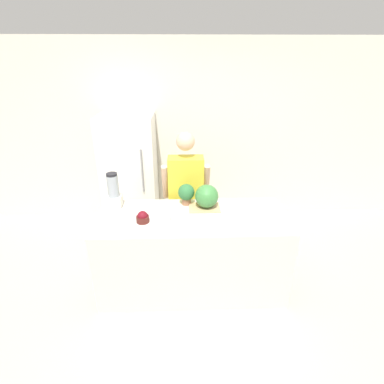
{
  "coord_description": "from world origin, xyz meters",
  "views": [
    {
      "loc": [
        -0.09,
        -2.25,
        2.36
      ],
      "look_at": [
        0.0,
        0.43,
        1.13
      ],
      "focal_mm": 28.0,
      "sensor_mm": 36.0,
      "label": 1
    }
  ],
  "objects_px": {
    "refrigerator": "(130,174)",
    "watermelon": "(207,196)",
    "bowl_cherries": "(143,218)",
    "person": "(186,197)",
    "bowl_cream": "(165,217)",
    "potted_plant": "(186,193)",
    "blender": "(114,192)"
  },
  "relations": [
    {
      "from": "potted_plant",
      "to": "bowl_cream",
      "type": "bearing_deg",
      "value": -121.86
    },
    {
      "from": "refrigerator",
      "to": "blender",
      "type": "relative_size",
      "value": 4.36
    },
    {
      "from": "watermelon",
      "to": "bowl_cherries",
      "type": "distance_m",
      "value": 0.7
    },
    {
      "from": "bowl_cherries",
      "to": "potted_plant",
      "type": "bearing_deg",
      "value": 40.62
    },
    {
      "from": "refrigerator",
      "to": "watermelon",
      "type": "relative_size",
      "value": 6.72
    },
    {
      "from": "person",
      "to": "refrigerator",
      "type": "bearing_deg",
      "value": 135.43
    },
    {
      "from": "refrigerator",
      "to": "potted_plant",
      "type": "xyz_separation_m",
      "value": [
        0.78,
        -1.08,
        0.19
      ]
    },
    {
      "from": "person",
      "to": "blender",
      "type": "bearing_deg",
      "value": -155.95
    },
    {
      "from": "blender",
      "to": "refrigerator",
      "type": "bearing_deg",
      "value": 90.74
    },
    {
      "from": "person",
      "to": "bowl_cherries",
      "type": "bearing_deg",
      "value": -122.13
    },
    {
      "from": "watermelon",
      "to": "bowl_cream",
      "type": "bearing_deg",
      "value": -149.31
    },
    {
      "from": "blender",
      "to": "potted_plant",
      "type": "relative_size",
      "value": 1.64
    },
    {
      "from": "watermelon",
      "to": "bowl_cream",
      "type": "distance_m",
      "value": 0.51
    },
    {
      "from": "person",
      "to": "bowl_cherries",
      "type": "relative_size",
      "value": 12.69
    },
    {
      "from": "refrigerator",
      "to": "bowl_cream",
      "type": "distance_m",
      "value": 1.54
    },
    {
      "from": "refrigerator",
      "to": "blender",
      "type": "height_order",
      "value": "refrigerator"
    },
    {
      "from": "blender",
      "to": "potted_plant",
      "type": "bearing_deg",
      "value": 2.02
    },
    {
      "from": "watermelon",
      "to": "blender",
      "type": "bearing_deg",
      "value": 176.02
    },
    {
      "from": "watermelon",
      "to": "bowl_cherries",
      "type": "xyz_separation_m",
      "value": [
        -0.64,
        -0.27,
        -0.09
      ]
    },
    {
      "from": "bowl_cream",
      "to": "potted_plant",
      "type": "bearing_deg",
      "value": 58.14
    },
    {
      "from": "potted_plant",
      "to": "blender",
      "type": "bearing_deg",
      "value": -177.98
    },
    {
      "from": "person",
      "to": "blender",
      "type": "xyz_separation_m",
      "value": [
        -0.76,
        -0.34,
        0.23
      ]
    },
    {
      "from": "blender",
      "to": "bowl_cream",
      "type": "bearing_deg",
      "value": -30.47
    },
    {
      "from": "blender",
      "to": "potted_plant",
      "type": "xyz_separation_m",
      "value": [
        0.76,
        0.03,
        -0.03
      ]
    },
    {
      "from": "bowl_cream",
      "to": "blender",
      "type": "xyz_separation_m",
      "value": [
        -0.55,
        0.32,
        0.13
      ]
    },
    {
      "from": "bowl_cream",
      "to": "watermelon",
      "type": "bearing_deg",
      "value": 30.69
    },
    {
      "from": "refrigerator",
      "to": "blender",
      "type": "distance_m",
      "value": 1.13
    },
    {
      "from": "bowl_cream",
      "to": "bowl_cherries",
      "type": "bearing_deg",
      "value": -174.9
    },
    {
      "from": "bowl_cherries",
      "to": "blender",
      "type": "height_order",
      "value": "blender"
    },
    {
      "from": "person",
      "to": "watermelon",
      "type": "bearing_deg",
      "value": -62.58
    },
    {
      "from": "watermelon",
      "to": "blender",
      "type": "distance_m",
      "value": 0.98
    },
    {
      "from": "refrigerator",
      "to": "person",
      "type": "bearing_deg",
      "value": -44.57
    }
  ]
}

